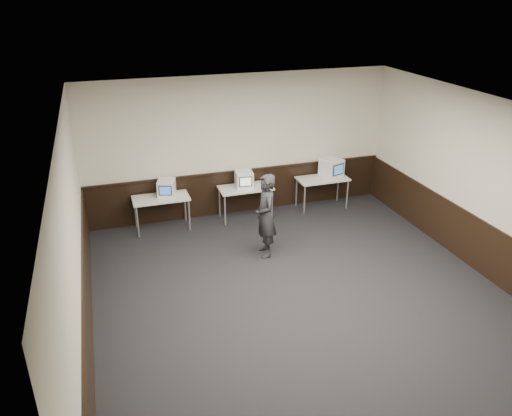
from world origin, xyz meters
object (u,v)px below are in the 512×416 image
(desk_center, at_px, (246,190))
(person, at_px, (266,216))
(emac_right, at_px, (331,168))
(emac_center, at_px, (244,179))
(desk_right, at_px, (322,181))
(emac_left, at_px, (167,188))
(desk_left, at_px, (161,200))

(desk_center, bearing_deg, person, -93.91)
(emac_right, xyz_separation_m, person, (-2.25, -1.78, -0.13))
(emac_center, bearing_deg, desk_right, 6.18)
(desk_center, bearing_deg, emac_left, 178.73)
(desk_center, bearing_deg, emac_right, 0.79)
(desk_left, height_order, desk_center, same)
(emac_center, height_order, person, person)
(desk_left, distance_m, emac_left, 0.29)
(person, bearing_deg, desk_center, 179.97)
(desk_left, relative_size, emac_center, 2.71)
(desk_left, relative_size, emac_left, 2.56)
(desk_right, bearing_deg, person, -139.04)
(person, bearing_deg, emac_center, -179.06)
(desk_center, xyz_separation_m, person, (-0.12, -1.75, 0.16))
(emac_center, distance_m, emac_right, 2.16)
(desk_left, distance_m, emac_center, 1.89)
(desk_center, xyz_separation_m, emac_center, (-0.03, 0.01, 0.26))
(person, bearing_deg, desk_right, 134.83)
(emac_left, xyz_separation_m, emac_right, (3.89, -0.01, 0.04))
(person, bearing_deg, emac_left, -133.71)
(desk_center, relative_size, person, 0.71)
(desk_right, xyz_separation_m, person, (-2.02, -1.75, 0.16))
(desk_center, xyz_separation_m, emac_right, (2.13, 0.03, 0.29))
(desk_left, bearing_deg, emac_left, 15.19)
(desk_right, xyz_separation_m, emac_right, (0.23, 0.03, 0.29))
(desk_right, height_order, emac_left, emac_left)
(emac_center, distance_m, person, 1.76)
(emac_center, relative_size, emac_right, 0.78)
(desk_center, height_order, person, person)
(desk_left, height_order, desk_right, same)
(desk_right, bearing_deg, emac_center, 179.84)
(emac_right, bearing_deg, person, -159.25)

